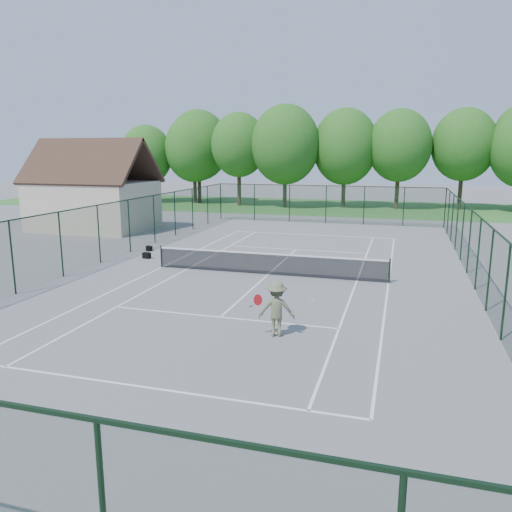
# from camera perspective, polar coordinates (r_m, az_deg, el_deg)

# --- Properties ---
(ground) EXTENTS (140.00, 140.00, 0.00)m
(ground) POSITION_cam_1_polar(r_m,az_deg,el_deg) (23.43, 1.38, -2.15)
(ground) COLOR gray
(ground) RESTS_ON ground
(grass_far) EXTENTS (80.00, 16.00, 0.01)m
(grass_far) POSITION_cam_1_polar(r_m,az_deg,el_deg) (52.60, 9.90, 5.50)
(grass_far) COLOR #3A7A2F
(grass_far) RESTS_ON ground
(court_lines) EXTENTS (11.05, 23.85, 0.01)m
(court_lines) POSITION_cam_1_polar(r_m,az_deg,el_deg) (23.43, 1.38, -2.14)
(court_lines) COLOR white
(court_lines) RESTS_ON ground
(tennis_net) EXTENTS (11.08, 0.08, 1.10)m
(tennis_net) POSITION_cam_1_polar(r_m,az_deg,el_deg) (23.29, 1.38, -0.77)
(tennis_net) COLOR black
(tennis_net) RESTS_ON ground
(fence_enclosure) EXTENTS (18.05, 36.05, 3.02)m
(fence_enclosure) POSITION_cam_1_polar(r_m,az_deg,el_deg) (23.10, 1.40, 1.61)
(fence_enclosure) COLOR #1A3521
(fence_enclosure) RESTS_ON ground
(utility_building) EXTENTS (8.60, 6.27, 6.63)m
(utility_building) POSITION_cam_1_polar(r_m,az_deg,el_deg) (38.80, -18.14, 7.51)
(utility_building) COLOR beige
(utility_building) RESTS_ON ground
(tree_line_far) EXTENTS (39.40, 6.40, 9.70)m
(tree_line_far) POSITION_cam_1_polar(r_m,az_deg,el_deg) (52.29, 10.13, 12.03)
(tree_line_far) COLOR #3D2D1C
(tree_line_far) RESTS_ON ground
(sports_bag_a) EXTENTS (0.42, 0.34, 0.29)m
(sports_bag_a) POSITION_cam_1_polar(r_m,az_deg,el_deg) (29.65, -12.12, 0.85)
(sports_bag_a) COLOR black
(sports_bag_a) RESTS_ON ground
(sports_bag_b) EXTENTS (0.44, 0.30, 0.32)m
(sports_bag_b) POSITION_cam_1_polar(r_m,az_deg,el_deg) (27.59, -12.39, 0.06)
(sports_bag_b) COLOR black
(sports_bag_b) RESTS_ON ground
(tennis_player) EXTENTS (1.96, 0.92, 1.75)m
(tennis_player) POSITION_cam_1_polar(r_m,az_deg,el_deg) (15.59, 2.37, -6.06)
(tennis_player) COLOR #666A48
(tennis_player) RESTS_ON ground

